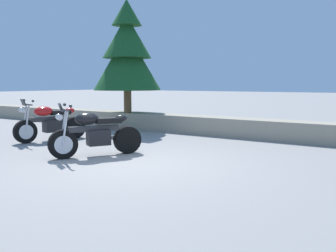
% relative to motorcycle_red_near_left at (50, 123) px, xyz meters
% --- Properties ---
extents(ground_plane, '(120.00, 120.00, 0.00)m').
position_rel_motorcycle_red_near_left_xyz_m(ground_plane, '(3.87, -1.11, -0.49)').
color(ground_plane, gray).
extents(stone_wall, '(36.00, 0.80, 0.55)m').
position_rel_motorcycle_red_near_left_xyz_m(stone_wall, '(3.87, 3.69, -0.21)').
color(stone_wall, gray).
rests_on(stone_wall, ground).
extents(motorcycle_red_near_left, '(0.83, 2.03, 1.18)m').
position_rel_motorcycle_red_near_left_xyz_m(motorcycle_red_near_left, '(0.00, 0.00, 0.00)').
color(motorcycle_red_near_left, black).
rests_on(motorcycle_red_near_left, ground).
extents(motorcycle_black_centre, '(1.20, 1.87, 1.18)m').
position_rel_motorcycle_red_near_left_xyz_m(motorcycle_black_centre, '(2.64, -0.92, 0.00)').
color(motorcycle_black_centre, black).
rests_on(motorcycle_black_centre, ground).
extents(pine_tree_far_left, '(2.35, 2.35, 3.91)m').
position_rel_motorcycle_red_near_left_xyz_m(pine_tree_far_left, '(-0.10, 3.45, 2.17)').
color(pine_tree_far_left, brown).
rests_on(pine_tree_far_left, stone_wall).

